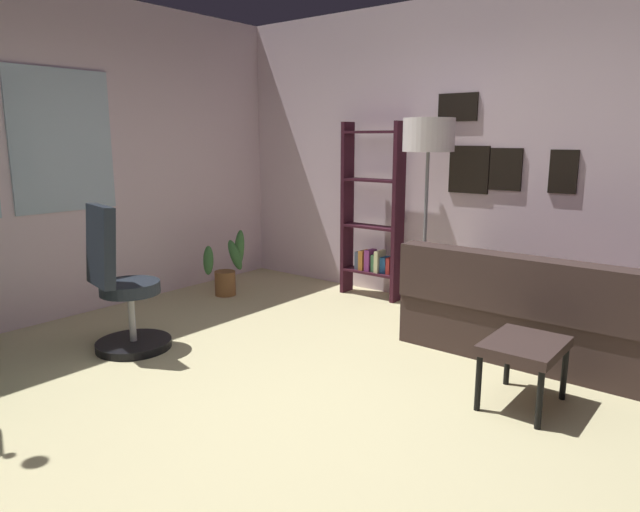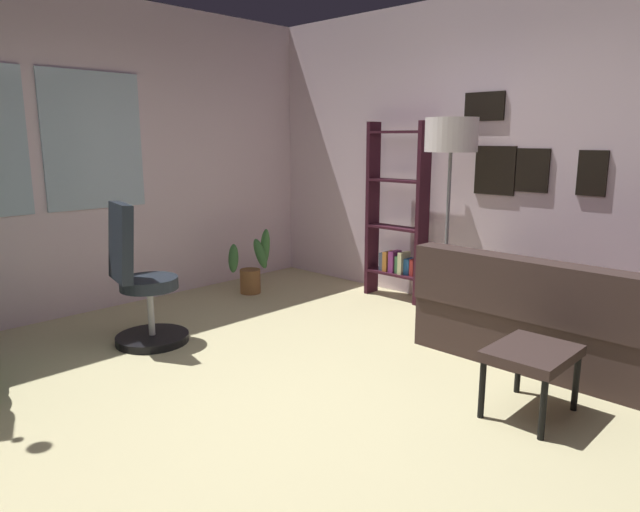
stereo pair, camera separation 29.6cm
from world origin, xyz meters
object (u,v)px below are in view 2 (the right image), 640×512
couch (589,326)px  office_chair (141,290)px  bookshelf (397,221)px  floor_lamp (451,145)px  potted_plant (252,268)px  footstool (532,357)px

couch → office_chair: 3.30m
bookshelf → floor_lamp: floor_lamp is taller
floor_lamp → bookshelf: bearing=69.8°
floor_lamp → potted_plant: bearing=107.6°
couch → footstool: 1.06m
office_chair → floor_lamp: floor_lamp is taller
potted_plant → office_chair: bearing=-160.3°
bookshelf → floor_lamp: (-0.27, -0.73, 0.74)m
bookshelf → floor_lamp: size_ratio=0.99×
couch → office_chair: size_ratio=1.75×
couch → floor_lamp: 1.78m
couch → office_chair: office_chair is taller
couch → potted_plant: bearing=98.5°
office_chair → potted_plant: size_ratio=1.68×
footstool → bookshelf: size_ratio=0.30×
bookshelf → potted_plant: 1.55m
couch → footstool: bearing=-177.6°
floor_lamp → footstool: bearing=-132.2°
bookshelf → potted_plant: bookshelf is taller
footstool → potted_plant: (0.58, 3.21, -0.08)m
office_chair → floor_lamp: size_ratio=0.64×
footstool → bookshelf: (1.45, 2.03, 0.43)m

